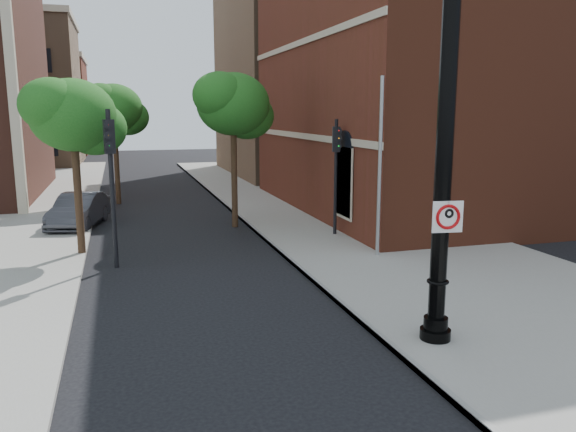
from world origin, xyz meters
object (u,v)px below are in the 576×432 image
object	(u,v)px
traffic_signal_left	(111,163)
no_parking_sign	(448,217)
lamppost	(443,179)
parked_car	(79,210)
traffic_signal_right	(336,158)

from	to	relation	value
traffic_signal_left	no_parking_sign	bearing A→B (deg)	-61.93
lamppost	parked_car	distance (m)	16.33
parked_car	traffic_signal_left	bearing A→B (deg)	-64.14
parked_car	traffic_signal_left	distance (m)	7.20
traffic_signal_right	traffic_signal_left	bearing A→B (deg)	-151.13
no_parking_sign	traffic_signal_right	bearing A→B (deg)	88.93
lamppost	traffic_signal_left	xyz separation A→B (m)	(-6.06, 7.65, -0.20)
parked_car	traffic_signal_right	world-z (taller)	traffic_signal_right
lamppost	no_parking_sign	world-z (taller)	lamppost
no_parking_sign	traffic_signal_right	world-z (taller)	traffic_signal_right
parked_car	traffic_signal_right	size ratio (longest dim) A/B	0.96
lamppost	traffic_signal_left	bearing A→B (deg)	128.37
parked_car	traffic_signal_left	xyz separation A→B (m)	(1.40, -6.63, 2.44)
traffic_signal_left	traffic_signal_right	bearing A→B (deg)	4.66
parked_car	traffic_signal_right	distance (m)	10.48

